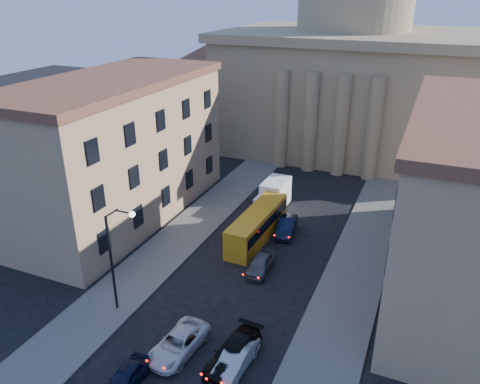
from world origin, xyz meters
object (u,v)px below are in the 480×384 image
object	(u,v)px
city_bus	(257,224)
box_truck	(273,198)
street_lamp	(116,251)
car_left_near	(125,379)
car_right_near	(236,359)

from	to	relation	value
city_bus	box_truck	size ratio (longest dim) A/B	1.73
street_lamp	box_truck	bearing A→B (deg)	77.15
car_left_near	city_bus	distance (m)	20.70
car_left_near	car_right_near	distance (m)	6.98
street_lamp	city_bus	world-z (taller)	street_lamp
car_left_near	car_right_near	xyz separation A→B (m)	(5.62, 4.14, 0.04)
street_lamp	car_right_near	bearing A→B (deg)	-10.97
box_truck	city_bus	bearing A→B (deg)	-83.56
street_lamp	car_right_near	xyz separation A→B (m)	(10.31, -2.00, -4.56)
car_left_near	box_truck	distance (m)	27.11
street_lamp	car_right_near	distance (m)	11.44
street_lamp	car_left_near	world-z (taller)	street_lamp
street_lamp	box_truck	world-z (taller)	street_lamp
street_lamp	car_right_near	size ratio (longest dim) A/B	1.99
street_lamp	car_left_near	bearing A→B (deg)	-52.64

